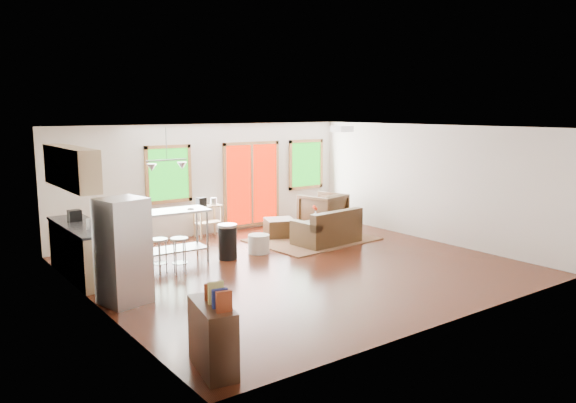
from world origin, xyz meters
TOP-DOWN VIEW (x-y plane):
  - floor at (0.00, 0.00)m, footprint 7.50×7.00m
  - ceiling at (0.00, 0.00)m, footprint 7.50×7.00m
  - back_wall at (0.00, 3.51)m, footprint 7.50×0.02m
  - left_wall at (-3.76, 0.00)m, footprint 0.02×7.00m
  - right_wall at (3.76, 0.00)m, footprint 0.02×7.00m
  - front_wall at (0.00, -3.51)m, footprint 7.50×0.02m
  - window_left at (-1.00, 3.46)m, footprint 1.10×0.05m
  - french_doors at (1.20, 3.46)m, footprint 1.60×0.05m
  - window_right at (2.90, 3.46)m, footprint 1.10×0.05m
  - rug at (1.57, 1.52)m, footprint 2.73×2.18m
  - loveseat at (1.61, 1.02)m, footprint 1.52×0.95m
  - coffee_table at (1.76, 1.68)m, footprint 0.88×0.53m
  - armchair at (2.58, 2.37)m, footprint 1.14×1.09m
  - ottoman at (1.15, 2.21)m, footprint 0.83×0.83m
  - pouf at (-0.04, 1.26)m, footprint 0.58×0.58m
  - vase at (1.80, 1.69)m, footprint 0.23×0.24m
  - book at (2.06, 1.74)m, footprint 0.23×0.03m
  - cabinets at (-3.49, 1.70)m, footprint 0.64×2.24m
  - refrigerator at (-3.34, -0.06)m, footprint 0.77×0.75m
  - island at (-1.93, 1.59)m, footprint 1.67×0.75m
  - cup at (-1.46, 1.46)m, footprint 0.16×0.14m
  - bar_stool_a at (-2.29, 1.07)m, footprint 0.38×0.38m
  - bar_stool_b at (-2.00, 0.85)m, footprint 0.38×0.38m
  - trash_can at (-0.80, 1.23)m, footprint 0.49×0.49m
  - kitchen_cart at (-0.21, 3.18)m, footprint 0.62×0.41m
  - bookshelf at (-3.35, -2.85)m, footprint 0.51×0.93m
  - ceiling_flush at (1.60, 0.60)m, footprint 0.35×0.35m
  - pendant_light at (-1.90, 1.50)m, footprint 0.80×0.18m

SIDE VIEW (x-z plane):
  - floor at x=0.00m, z-range -0.02..0.00m
  - rug at x=1.57m, z-range 0.00..0.03m
  - pouf at x=-0.04m, z-range 0.00..0.38m
  - ottoman at x=1.15m, z-range 0.00..0.43m
  - coffee_table at x=1.76m, z-range 0.13..0.48m
  - loveseat at x=1.61m, z-range -0.08..0.69m
  - trash_can at x=-0.80m, z-range 0.00..0.71m
  - bookshelf at x=-3.35m, z-range -0.11..0.92m
  - bar_stool_a at x=-2.29m, z-range 0.16..0.80m
  - armchair at x=2.58m, z-range 0.00..0.97m
  - bar_stool_b at x=-2.00m, z-range 0.16..0.82m
  - vase at x=1.80m, z-range 0.35..0.70m
  - book at x=2.06m, z-range 0.40..0.71m
  - kitchen_cart at x=-0.21m, z-range 0.17..1.12m
  - island at x=-1.93m, z-range 0.19..1.23m
  - refrigerator at x=-3.34m, z-range 0.00..1.62m
  - cabinets at x=-3.49m, z-range -0.22..2.08m
  - cup at x=-1.46m, z-range 0.95..1.08m
  - french_doors at x=1.20m, z-range 0.05..2.15m
  - back_wall at x=0.00m, z-range 0.00..2.60m
  - left_wall at x=-3.76m, z-range 0.00..2.60m
  - right_wall at x=3.76m, z-range 0.00..2.60m
  - front_wall at x=0.00m, z-range 0.00..2.60m
  - window_left at x=-1.00m, z-range 0.85..2.15m
  - window_right at x=2.90m, z-range 0.85..2.15m
  - pendant_light at x=-1.90m, z-range 1.50..2.29m
  - ceiling_flush at x=1.60m, z-range 2.47..2.59m
  - ceiling at x=0.00m, z-range 2.60..2.62m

